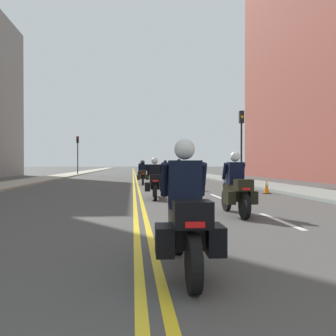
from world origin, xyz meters
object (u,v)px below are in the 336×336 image
(motorcycle_3, at_px, (179,177))
(motorcycle_5, at_px, (165,173))
(motorcycle_4, at_px, (143,175))
(traffic_cone_1, at_px, (267,186))
(motorcycle_1, at_px, (236,189))
(traffic_light_far, at_px, (78,148))
(motorcycle_6, at_px, (142,171))
(traffic_cone_0, at_px, (239,180))
(motorcycle_2, at_px, (155,182))
(traffic_light_near, at_px, (241,134))
(motorcycle_0, at_px, (186,219))

(motorcycle_3, bearing_deg, motorcycle_5, 91.16)
(motorcycle_4, relative_size, traffic_cone_1, 3.35)
(motorcycle_4, bearing_deg, motorcycle_1, -81.16)
(traffic_cone_1, bearing_deg, traffic_light_far, 114.03)
(motorcycle_1, bearing_deg, motorcycle_6, 92.77)
(motorcycle_3, distance_m, traffic_cone_0, 3.93)
(motorcycle_3, bearing_deg, traffic_cone_0, 23.96)
(motorcycle_2, distance_m, traffic_light_far, 31.10)
(traffic_cone_1, height_order, traffic_light_far, traffic_light_far)
(motorcycle_3, height_order, traffic_light_far, traffic_light_far)
(motorcycle_6, bearing_deg, motorcycle_2, -91.59)
(traffic_cone_1, xyz_separation_m, traffic_light_near, (1.09, 7.05, 2.97))
(traffic_cone_1, bearing_deg, traffic_light_near, 81.20)
(motorcycle_1, bearing_deg, traffic_light_near, 70.17)
(motorcycle_0, xyz_separation_m, motorcycle_5, (1.94, 23.33, -0.00))
(motorcycle_2, bearing_deg, traffic_light_near, 56.59)
(motorcycle_1, distance_m, motorcycle_6, 23.81)
(motorcycle_1, distance_m, traffic_light_far, 35.90)
(motorcycle_3, relative_size, motorcycle_6, 0.98)
(motorcycle_2, bearing_deg, traffic_cone_1, 20.86)
(motorcycle_3, relative_size, traffic_cone_0, 2.64)
(traffic_cone_1, bearing_deg, motorcycle_2, -160.87)
(motorcycle_1, height_order, motorcycle_6, motorcycle_6)
(motorcycle_1, height_order, motorcycle_5, motorcycle_5)
(motorcycle_1, height_order, traffic_cone_0, motorcycle_1)
(motorcycle_1, relative_size, traffic_light_far, 0.45)
(motorcycle_5, bearing_deg, motorcycle_6, 111.12)
(motorcycle_2, bearing_deg, motorcycle_3, 73.23)
(motorcycle_1, relative_size, motorcycle_4, 0.95)
(motorcycle_6, bearing_deg, motorcycle_0, -91.99)
(motorcycle_0, bearing_deg, motorcycle_5, 86.98)
(motorcycle_1, distance_m, traffic_cone_1, 7.11)
(traffic_cone_0, height_order, traffic_light_near, traffic_light_near)
(motorcycle_1, bearing_deg, motorcycle_0, -115.48)
(motorcycle_2, relative_size, traffic_light_far, 0.47)
(motorcycle_1, xyz_separation_m, motorcycle_4, (-2.00, 13.97, -0.03))
(motorcycle_0, distance_m, motorcycle_6, 28.31)
(motorcycle_3, xyz_separation_m, motorcycle_5, (0.20, 9.65, -0.01))
(motorcycle_4, relative_size, traffic_light_near, 0.46)
(motorcycle_4, distance_m, motorcycle_5, 5.17)
(motorcycle_3, xyz_separation_m, motorcycle_4, (-1.72, 4.85, -0.02))
(motorcycle_5, bearing_deg, motorcycle_4, -109.92)
(motorcycle_6, bearing_deg, traffic_light_near, -60.79)
(motorcycle_3, height_order, motorcycle_6, motorcycle_6)
(motorcycle_5, relative_size, traffic_cone_1, 3.36)
(motorcycle_2, distance_m, motorcycle_6, 19.23)
(motorcycle_4, relative_size, motorcycle_6, 1.03)
(traffic_light_far, bearing_deg, motorcycle_3, -70.46)
(motorcycle_0, distance_m, motorcycle_4, 18.54)
(motorcycle_0, bearing_deg, traffic_light_near, 72.03)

